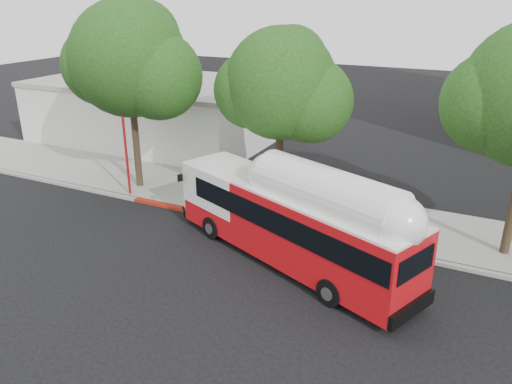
% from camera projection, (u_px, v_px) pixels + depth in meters
% --- Properties ---
extents(ground, '(120.00, 120.00, 0.00)m').
position_uv_depth(ground, '(239.00, 272.00, 18.94)').
color(ground, black).
rests_on(ground, ground).
extents(sidewalk, '(60.00, 5.00, 0.15)m').
position_uv_depth(sidewalk, '(301.00, 208.00, 24.35)').
color(sidewalk, gray).
rests_on(sidewalk, ground).
extents(curb_strip, '(60.00, 0.30, 0.15)m').
position_uv_depth(curb_strip, '(280.00, 229.00, 22.18)').
color(curb_strip, gray).
rests_on(curb_strip, ground).
extents(red_curb_segment, '(10.00, 0.32, 0.16)m').
position_uv_depth(red_curb_segment, '(221.00, 217.00, 23.39)').
color(red_curb_segment, maroon).
rests_on(red_curb_segment, ground).
extents(street_tree_left, '(6.67, 5.80, 9.74)m').
position_uv_depth(street_tree_left, '(137.00, 64.00, 24.61)').
color(street_tree_left, '#2D2116').
rests_on(street_tree_left, ground).
extents(street_tree_mid, '(5.75, 5.00, 8.62)m').
position_uv_depth(street_tree_mid, '(289.00, 89.00, 22.06)').
color(street_tree_mid, '#2D2116').
rests_on(street_tree_mid, ground).
extents(low_commercial_bldg, '(16.20, 10.20, 4.25)m').
position_uv_depth(low_commercial_bldg, '(157.00, 110.00, 35.54)').
color(low_commercial_bldg, silver).
rests_on(low_commercial_bldg, ground).
extents(transit_bus, '(11.61, 6.39, 3.47)m').
position_uv_depth(transit_bus, '(291.00, 224.00, 19.09)').
color(transit_bus, red).
rests_on(transit_bus, ground).
extents(signal_pole, '(0.13, 0.44, 4.66)m').
position_uv_depth(signal_pole, '(126.00, 152.00, 25.11)').
color(signal_pole, red).
rests_on(signal_pole, ground).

